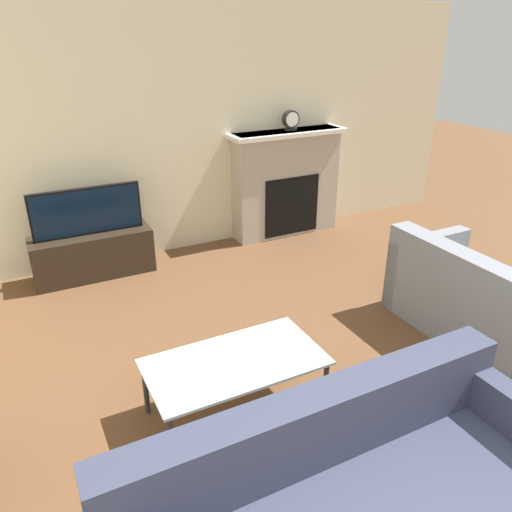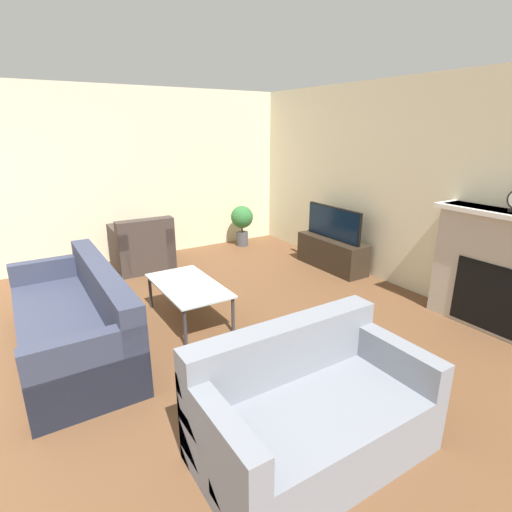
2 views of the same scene
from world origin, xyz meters
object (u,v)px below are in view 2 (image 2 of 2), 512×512
Objects in this scene: tv at (333,223)px; couch_sectional at (76,323)px; potted_plant at (242,220)px; coffee_table at (188,287)px; armchair_by_window at (142,249)px; couch_loveseat at (309,413)px.

tv is 0.49× the size of couch_sectional.
potted_plant is at bearing 125.54° from couch_sectional.
armchair_by_window is at bearing 177.57° from coffee_table.
couch_sectional is at bearing 116.65° from couch_loveseat.
armchair_by_window is (-4.23, 0.17, 0.01)m from couch_loveseat.
coffee_table is 3.02m from potted_plant.
couch_sectional is 1.19m from coffee_table.
coffee_table is at bearing 91.53° from couch_sectional.
armchair_by_window is 1.95m from potted_plant.
couch_sectional is 1.45× the size of couch_loveseat.
couch_loveseat is at bearing 26.65° from couch_sectional.
couch_sectional is at bearing -82.67° from tv.
tv is at bearing 99.99° from coffee_table.
armchair_by_window reaches higher than potted_plant.
armchair_by_window is (-2.04, 1.27, 0.01)m from couch_sectional.
couch_sectional and armchair_by_window have the same top height.
couch_loveseat is at bearing -2.20° from coffee_table.
couch_sectional is 3.01× the size of potted_plant.
tv is at bearing 149.39° from armchair_by_window.
armchair_by_window is 1.15× the size of potted_plant.
armchair_by_window is 0.73× the size of coffee_table.
tv is 3.80m from couch_sectional.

